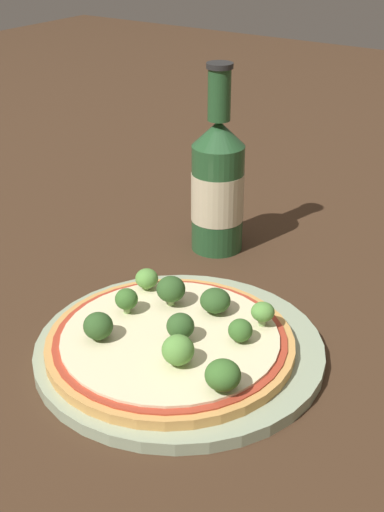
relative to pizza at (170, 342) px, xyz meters
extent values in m
plane|color=#3D2819|center=(0.01, 0.03, -0.02)|extent=(3.00, 3.00, 0.00)
cylinder|color=#93A384|center=(0.00, 0.01, -0.01)|extent=(0.28, 0.28, 0.01)
cylinder|color=tan|center=(0.00, 0.00, 0.00)|extent=(0.24, 0.24, 0.01)
cylinder|color=#A83823|center=(0.00, 0.00, 0.00)|extent=(0.22, 0.22, 0.00)
cylinder|color=beige|center=(0.00, 0.00, 0.00)|extent=(0.21, 0.21, 0.00)
cylinder|color=#89A866|center=(-0.06, 0.01, 0.01)|extent=(0.01, 0.01, 0.01)
ellipsoid|color=#386628|center=(-0.06, 0.01, 0.02)|extent=(0.02, 0.02, 0.02)
cylinder|color=#89A866|center=(0.06, 0.03, 0.01)|extent=(0.01, 0.01, 0.01)
ellipsoid|color=#386628|center=(0.06, 0.03, 0.02)|extent=(0.02, 0.02, 0.02)
cylinder|color=#89A866|center=(-0.05, -0.04, 0.01)|extent=(0.01, 0.01, 0.01)
ellipsoid|color=#2D5123|center=(-0.05, -0.04, 0.02)|extent=(0.03, 0.03, 0.03)
cylinder|color=#89A866|center=(0.01, 0.06, 0.01)|extent=(0.01, 0.01, 0.01)
ellipsoid|color=#2D5123|center=(0.01, 0.06, 0.02)|extent=(0.03, 0.03, 0.02)
cylinder|color=#89A866|center=(0.03, -0.03, 0.01)|extent=(0.01, 0.01, 0.01)
ellipsoid|color=#568E3D|center=(0.03, -0.03, 0.02)|extent=(0.03, 0.03, 0.03)
cylinder|color=#89A866|center=(0.06, 0.06, 0.01)|extent=(0.01, 0.01, 0.01)
ellipsoid|color=#568E3D|center=(0.06, 0.06, 0.02)|extent=(0.02, 0.02, 0.02)
cylinder|color=#89A866|center=(-0.03, 0.05, 0.01)|extent=(0.01, 0.01, 0.01)
ellipsoid|color=#2D5123|center=(-0.03, 0.05, 0.03)|extent=(0.03, 0.03, 0.03)
cylinder|color=#89A866|center=(-0.07, 0.06, 0.01)|extent=(0.01, 0.01, 0.01)
ellipsoid|color=#568E3D|center=(-0.07, 0.06, 0.02)|extent=(0.02, 0.02, 0.02)
cylinder|color=#89A866|center=(0.08, -0.04, 0.01)|extent=(0.01, 0.01, 0.01)
ellipsoid|color=#386628|center=(0.08, -0.04, 0.02)|extent=(0.03, 0.03, 0.03)
cylinder|color=#89A866|center=(0.02, 0.00, 0.01)|extent=(0.01, 0.01, 0.01)
ellipsoid|color=#2D5123|center=(0.02, 0.00, 0.02)|extent=(0.03, 0.03, 0.02)
cylinder|color=#234C28|center=(-0.09, 0.23, 0.05)|extent=(0.06, 0.06, 0.13)
cylinder|color=#C6B793|center=(-0.09, 0.23, 0.05)|extent=(0.06, 0.06, 0.06)
cone|color=#234C28|center=(-0.09, 0.23, 0.13)|extent=(0.06, 0.06, 0.03)
cylinder|color=#234C28|center=(-0.09, 0.23, 0.17)|extent=(0.03, 0.03, 0.06)
cylinder|color=black|center=(-0.09, 0.23, 0.21)|extent=(0.03, 0.03, 0.01)
camera|label=1|loc=(0.33, -0.45, 0.38)|focal=50.00mm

